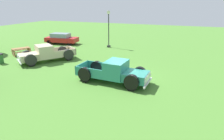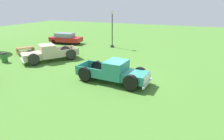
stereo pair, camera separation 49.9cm
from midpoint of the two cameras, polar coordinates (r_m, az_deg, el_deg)
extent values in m
plane|color=#477A2D|center=(14.88, 3.86, -2.34)|extent=(80.00, 80.00, 0.00)
cube|color=#2D8475|center=(13.28, 8.02, -2.00)|extent=(1.69, 1.67, 0.58)
cube|color=silver|center=(13.07, 11.38, -2.55)|extent=(1.44, 0.14, 0.49)
sphere|color=silver|center=(13.64, 12.04, -1.53)|extent=(0.21, 0.21, 0.21)
sphere|color=silver|center=(12.49, 10.49, -3.39)|extent=(0.21, 0.21, 0.21)
cube|color=#2D8475|center=(13.67, 2.23, 0.22)|extent=(1.84, 1.47, 1.21)
cube|color=#8C9EA8|center=(13.35, 4.75, 0.90)|extent=(1.52, 0.13, 0.53)
cube|color=#2D8475|center=(14.64, -4.19, -0.81)|extent=(1.88, 2.31, 0.11)
cube|color=#2D8475|center=(15.22, -2.61, 1.36)|extent=(0.21, 2.21, 0.58)
cube|color=#2D8475|center=(13.86, -5.99, -0.53)|extent=(0.21, 2.21, 0.58)
cube|color=#2D8475|center=(15.08, -7.70, 1.03)|extent=(1.76, 0.18, 0.58)
cylinder|color=black|center=(14.17, 9.13, -1.93)|extent=(0.28, 0.81, 0.80)
cylinder|color=#B7B7BC|center=(14.18, 9.14, -1.92)|extent=(0.27, 0.33, 0.32)
cylinder|color=black|center=(14.10, 9.17, -1.16)|extent=(0.35, 1.03, 1.01)
cylinder|color=black|center=(12.61, 6.64, -4.53)|extent=(0.28, 0.81, 0.80)
cylinder|color=#B7B7BC|center=(12.60, 6.62, -4.54)|extent=(0.27, 0.33, 0.32)
cylinder|color=black|center=(12.53, 6.67, -3.68)|extent=(0.35, 1.03, 1.01)
cylinder|color=black|center=(15.51, -3.35, 0.15)|extent=(0.28, 0.81, 0.80)
cylinder|color=#B7B7BC|center=(15.52, -3.34, 0.16)|extent=(0.27, 0.33, 0.32)
cylinder|color=black|center=(15.44, -3.37, 0.86)|extent=(0.35, 1.03, 1.01)
cylinder|color=black|center=(14.10, -6.94, -1.94)|extent=(0.28, 0.81, 0.80)
cylinder|color=#B7B7BC|center=(14.09, -6.96, -1.95)|extent=(0.27, 0.33, 0.32)
cylinder|color=black|center=(14.03, -6.97, -1.17)|extent=(0.35, 1.03, 1.01)
cube|color=silver|center=(13.18, 11.46, -3.91)|extent=(1.92, 0.21, 0.13)
cube|color=#C6B793|center=(19.75, -21.94, 3.83)|extent=(2.23, 2.23, 0.58)
cube|color=silver|center=(19.64, -24.27, 3.44)|extent=(0.89, 1.22, 0.49)
sphere|color=silver|center=(19.02, -23.94, 3.11)|extent=(0.21, 0.21, 0.21)
sphere|color=silver|center=(20.26, -24.49, 3.93)|extent=(0.21, 0.21, 0.21)
cube|color=#C6B793|center=(19.95, -17.87, 5.38)|extent=(2.15, 2.24, 1.22)
cube|color=#8C9EA8|center=(19.76, -19.77, 5.85)|extent=(0.91, 1.28, 0.54)
cube|color=#C6B793|center=(20.56, -12.86, 4.61)|extent=(2.84, 2.73, 0.11)
cube|color=#C6B793|center=(19.70, -12.12, 5.08)|extent=(1.87, 1.35, 0.58)
cube|color=#C6B793|center=(21.26, -13.68, 5.98)|extent=(1.87, 1.35, 0.58)
cube|color=#C6B793|center=(20.83, -10.14, 5.96)|extent=(1.09, 1.50, 0.58)
cylinder|color=black|center=(18.97, -21.34, 2.40)|extent=(0.79, 0.65, 0.81)
cylinder|color=#B7B7BC|center=(18.96, -21.34, 2.39)|extent=(0.41, 0.39, 0.32)
cylinder|color=black|center=(18.92, -21.42, 2.99)|extent=(1.00, 0.83, 1.02)
cylinder|color=black|center=(20.67, -22.30, 3.58)|extent=(0.79, 0.65, 0.81)
cylinder|color=#B7B7BC|center=(20.68, -22.30, 3.59)|extent=(0.41, 0.39, 0.32)
cylinder|color=black|center=(20.62, -22.37, 4.13)|extent=(1.00, 0.83, 1.02)
cylinder|color=black|center=(19.84, -11.27, 4.05)|extent=(0.79, 0.65, 0.81)
cylinder|color=#B7B7BC|center=(19.83, -11.26, 4.04)|extent=(0.41, 0.39, 0.32)
cylinder|color=black|center=(19.79, -11.31, 4.62)|extent=(1.00, 0.83, 1.02)
cylinder|color=black|center=(21.47, -12.96, 5.07)|extent=(0.79, 0.65, 0.81)
cylinder|color=#B7B7BC|center=(21.48, -12.97, 5.08)|extent=(0.41, 0.39, 0.32)
cylinder|color=black|center=(21.42, -13.00, 5.60)|extent=(1.00, 0.83, 1.02)
cube|color=silver|center=(19.72, -24.26, 2.49)|extent=(1.20, 1.64, 0.13)
cube|color=#B21E1E|center=(28.30, -12.91, 8.85)|extent=(2.39, 4.64, 0.61)
cube|color=#7F939E|center=(28.28, -13.27, 10.01)|extent=(1.84, 2.67, 0.55)
cylinder|color=black|center=(28.39, -9.38, 8.48)|extent=(0.29, 0.67, 0.65)
cylinder|color=black|center=(26.96, -10.82, 7.84)|extent=(0.29, 0.67, 0.65)
cylinder|color=black|center=(29.78, -14.71, 8.61)|extent=(0.29, 0.67, 0.65)
cylinder|color=black|center=(28.43, -16.34, 7.98)|extent=(0.29, 0.67, 0.65)
cube|color=#2D2D33|center=(25.34, 0.62, 7.01)|extent=(0.36, 0.36, 0.25)
cylinder|color=#2D2D33|center=(24.99, 0.64, 11.72)|extent=(0.12, 0.12, 3.94)
cube|color=#F2EACC|center=(24.81, 0.66, 16.65)|extent=(0.28, 0.28, 0.36)
cone|color=#2D2D33|center=(24.80, 0.66, 17.07)|extent=(0.32, 0.32, 0.14)
cube|color=olive|center=(23.67, -23.71, 6.09)|extent=(1.95, 1.62, 0.06)
cube|color=olive|center=(24.31, -23.92, 5.63)|extent=(1.68, 1.17, 0.05)
cube|color=olive|center=(23.15, -23.28, 5.12)|extent=(1.68, 1.17, 0.05)
cube|color=olive|center=(23.91, -21.72, 5.54)|extent=(0.79, 1.24, 0.75)
cube|color=olive|center=(23.60, -25.47, 4.87)|extent=(0.79, 1.24, 0.75)
cylinder|color=#2D6B2D|center=(21.24, -28.57, 3.12)|extent=(0.56, 0.56, 0.85)
cylinder|color=black|center=(21.14, -28.77, 4.35)|extent=(0.59, 0.59, 0.10)
camera|label=1|loc=(0.25, -88.97, 0.36)|focal=31.02mm
camera|label=2|loc=(0.25, 91.03, -0.36)|focal=31.02mm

